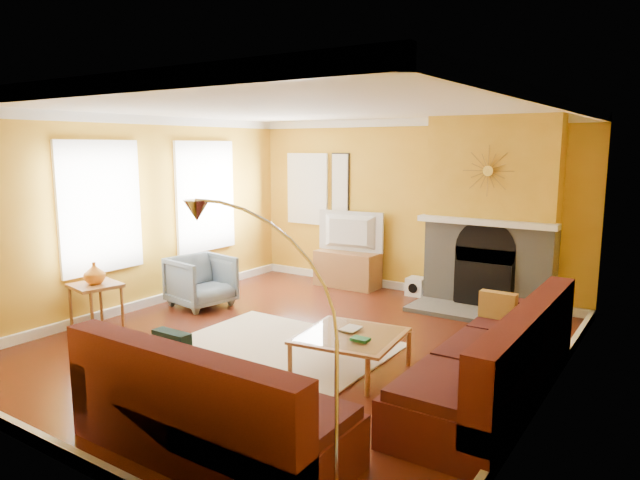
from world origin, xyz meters
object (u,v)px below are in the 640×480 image
Objects in this scene: coffee_table at (350,352)px; armchair at (201,281)px; side_table at (97,307)px; arc_lamp at (269,354)px; sectional_sofa at (359,346)px; media_console at (347,269)px.

coffee_table is 3.13m from armchair.
side_table is 0.31× the size of arc_lamp.
arc_lamp is (0.28, -1.66, 0.51)m from sectional_sofa.
arc_lamp is at bearing -119.49° from armchair.
media_console is 5.71m from arc_lamp.
media_console is (-1.85, 3.03, 0.09)m from coffee_table.
sectional_sofa is at bearing -101.31° from armchair.
media_console is 1.77× the size of side_table.
armchair is (-3.00, 0.86, 0.17)m from coffee_table.
arc_lamp reaches higher than media_console.
media_console is 2.45m from armchair.
sectional_sofa reaches higher than coffee_table.
coffee_table is 1.23× the size of armchair.
armchair is at bearing 163.94° from coffee_table.
side_table is at bearing 159.81° from arc_lamp.
sectional_sofa is 3.65m from side_table.
coffee_table is (-0.33, 0.42, -0.25)m from sectional_sofa.
armchair is (-1.15, -2.17, 0.08)m from media_console.
side_table reaches higher than media_console.
side_table is at bearing -169.05° from coffee_table.
sectional_sofa reaches higher than side_table.
sectional_sofa is at bearing -57.62° from media_console.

